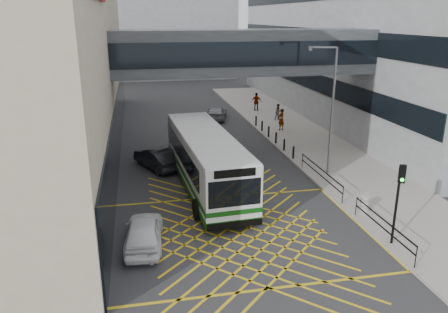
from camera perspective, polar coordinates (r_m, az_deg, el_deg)
ground at (r=21.07m, az=2.18°, el=-10.05°), size 120.00×120.00×0.00m
building_right at (r=50.79m, az=23.70°, el=16.60°), size 24.09×44.00×20.00m
building_far at (r=78.13m, az=-10.03°, el=16.98°), size 28.00×16.00×18.00m
skybridge at (r=31.08m, az=2.58°, el=13.49°), size 20.00×4.10×3.00m
pavement at (r=37.03m, az=10.36°, el=2.25°), size 6.00×54.00×0.16m
box_junction at (r=21.07m, az=2.18°, el=-10.04°), size 12.00×9.00×0.01m
bus at (r=25.73m, az=-2.42°, el=-0.37°), size 3.58×12.24×3.39m
car_white at (r=20.08m, az=-10.42°, el=-9.60°), size 2.17×4.56×1.41m
car_dark at (r=29.82m, az=-8.74°, el=-0.20°), size 3.57×4.93×1.44m
car_silver at (r=43.71m, az=-0.98°, el=5.77°), size 3.09×4.89×1.41m
traffic_light at (r=20.24m, az=21.86°, el=-4.47°), size 0.30×0.45×3.78m
street_lamp at (r=28.00m, az=13.66°, el=6.75°), size 1.78×0.77×7.98m
litter_bin at (r=24.00m, az=17.85°, el=-5.84°), size 0.47×0.47×0.81m
kerb_railings at (r=24.24m, az=15.53°, el=-4.58°), size 0.05×12.54×1.00m
bollards at (r=35.98m, az=6.32°, el=2.86°), size 0.14×10.14×0.90m
pedestrian_a at (r=39.17m, az=7.48°, el=4.82°), size 0.93×0.86×1.91m
pedestrian_b at (r=43.01m, az=7.12°, el=5.78°), size 0.80×0.49×1.58m
pedestrian_c at (r=47.17m, az=4.26°, el=7.14°), size 1.26×0.96×1.92m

